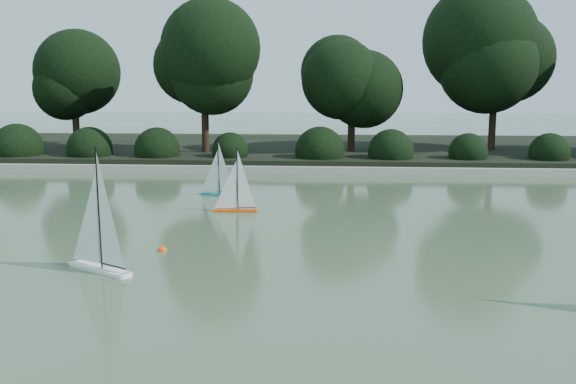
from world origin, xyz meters
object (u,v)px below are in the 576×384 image
Objects in this scene: sailboat_white_a at (94,249)px; sailboat_teal at (215,186)px; sailboat_orange at (232,201)px; race_buoy at (162,251)px.

sailboat_white_a is 1.34× the size of sailboat_teal.
sailboat_white_a is 3.73m from sailboat_orange.
sailboat_orange is 2.71m from race_buoy.
sailboat_white_a is 1.34× the size of sailboat_orange.
sailboat_white_a is at bearing -122.54° from race_buoy.
sailboat_white_a is 1.10m from race_buoy.
sailboat_teal reaches higher than race_buoy.
sailboat_orange is at bearing 78.84° from race_buoy.
race_buoy is (0.06, -4.22, -0.19)m from sailboat_teal.
race_buoy is at bearing -101.16° from sailboat_orange.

